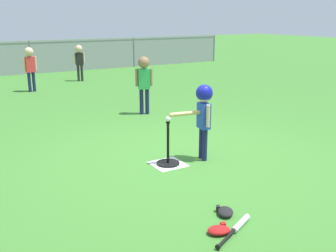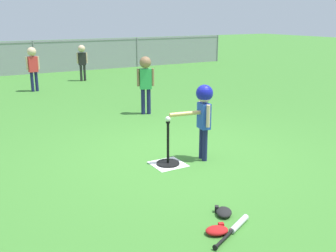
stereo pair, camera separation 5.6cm
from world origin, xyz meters
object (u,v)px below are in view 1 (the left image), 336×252
at_px(fielder_near_left, 79,58).
at_px(spare_bat_silver, 238,226).
at_px(fielder_deep_center, 30,63).
at_px(glove_by_plate, 225,212).
at_px(batting_tee, 168,158).
at_px(baseball_on_tee, 168,119).
at_px(glove_near_bats, 219,230).
at_px(batter_child, 203,107).
at_px(fielder_deep_right, 144,77).

bearing_deg(fielder_near_left, spare_bat_silver, -99.81).
height_order(fielder_deep_center, glove_by_plate, fielder_deep_center).
bearing_deg(batting_tee, baseball_on_tee, 0.00).
bearing_deg(glove_near_bats, batting_tee, 74.23).
distance_m(batting_tee, batter_child, 0.86).
height_order(batter_child, glove_near_bats, batter_child).
bearing_deg(spare_bat_silver, fielder_deep_right, 73.35).
relative_size(fielder_deep_center, glove_by_plate, 4.35).
bearing_deg(fielder_near_left, fielder_deep_center, -148.07).
distance_m(batter_child, glove_by_plate, 1.79).
height_order(batting_tee, batter_child, batter_child).
distance_m(baseball_on_tee, fielder_deep_right, 2.94).
height_order(batter_child, fielder_near_left, fielder_near_left).
height_order(fielder_near_left, glove_near_bats, fielder_near_left).
bearing_deg(fielder_deep_right, batting_tee, -111.16).
xyz_separation_m(batter_child, fielder_deep_right, (0.54, 2.82, -0.00)).
height_order(batting_tee, fielder_deep_center, fielder_deep_center).
distance_m(batting_tee, fielder_deep_center, 6.59).
bearing_deg(glove_by_plate, spare_bat_silver, -104.46).
bearing_deg(fielder_near_left, batting_tee, -99.89).
relative_size(batting_tee, fielder_deep_center, 0.52).
xyz_separation_m(batting_tee, glove_by_plate, (-0.23, -1.54, -0.06)).
height_order(batter_child, fielder_deep_center, fielder_deep_center).
distance_m(batter_child, spare_bat_silver, 2.06).
bearing_deg(glove_near_bats, spare_bat_silver, -9.28).
xyz_separation_m(batting_tee, spare_bat_silver, (-0.30, -1.82, -0.06)).
bearing_deg(batter_child, spare_bat_silver, -115.30).
distance_m(fielder_near_left, spare_bat_silver, 9.60).
relative_size(batting_tee, fielder_deep_right, 0.51).
bearing_deg(spare_bat_silver, baseball_on_tee, 80.52).
height_order(batter_child, fielder_deep_right, fielder_deep_right).
distance_m(fielder_deep_center, spare_bat_silver, 8.40).
xyz_separation_m(batting_tee, fielder_deep_center, (-0.38, 6.54, 0.67)).
height_order(fielder_deep_center, fielder_near_left, fielder_deep_center).
distance_m(batter_child, fielder_deep_center, 6.69).
xyz_separation_m(fielder_deep_center, fielder_deep_right, (1.44, -3.80, 0.01)).
distance_m(batter_child, fielder_deep_right, 2.87).
xyz_separation_m(fielder_near_left, fielder_deep_right, (-0.27, -4.87, 0.05)).
distance_m(batting_tee, baseball_on_tee, 0.56).
bearing_deg(baseball_on_tee, batter_child, -9.05).
height_order(fielder_near_left, spare_bat_silver, fielder_near_left).
distance_m(baseball_on_tee, batter_child, 0.54).
bearing_deg(fielder_deep_center, batting_tee, -86.65).
bearing_deg(baseball_on_tee, fielder_deep_center, 93.35).
bearing_deg(glove_near_bats, fielder_deep_center, 89.15).
distance_m(glove_by_plate, glove_near_bats, 0.38).
relative_size(glove_by_plate, glove_near_bats, 1.05).
height_order(baseball_on_tee, glove_near_bats, baseball_on_tee).
bearing_deg(fielder_deep_right, fielder_deep_center, 110.76).
relative_size(spare_bat_silver, glove_by_plate, 2.30).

